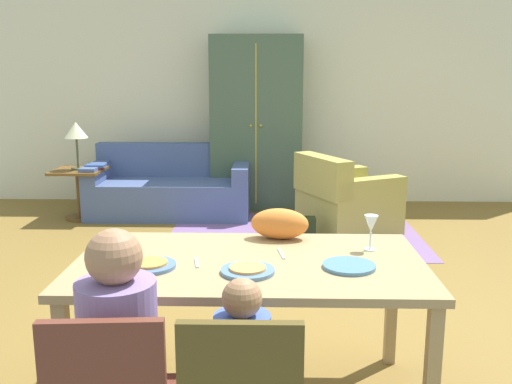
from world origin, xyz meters
The scene contains 22 objects.
ground_plane centered at (0.00, 0.47, -0.01)m, with size 7.44×6.14×0.02m, color brown.
back_wall centered at (0.00, 3.59, 1.35)m, with size 7.44×0.10×2.70m, color beige.
dining_table centered at (0.00, -1.15, 0.69)m, with size 1.71×0.95×0.76m.
plate_near_man centered at (-0.47, -1.27, 0.77)m, with size 0.25×0.25×0.02m, color #4E72AA.
pizza_near_man centered at (-0.47, -1.27, 0.78)m, with size 0.17×0.17×0.01m, color #E0923F.
plate_near_child centered at (0.00, -1.33, 0.77)m, with size 0.25×0.25×0.02m, color #567BA5.
pizza_near_child centered at (0.00, -1.33, 0.78)m, with size 0.17×0.17×0.01m, color #DE994F.
plate_near_woman centered at (0.48, -1.25, 0.77)m, with size 0.25×0.25×0.02m, color teal.
wine_glass centered at (0.62, -0.97, 0.89)m, with size 0.07×0.07×0.19m.
fork centered at (-0.25, -1.20, 0.76)m, with size 0.02×0.15×0.01m, color silver.
knife centered at (0.16, -1.05, 0.76)m, with size 0.01×0.17×0.01m, color silver.
person_man centered at (-0.47, -1.81, 0.51)m, with size 0.30×0.41×1.11m.
cat centered at (0.15, -0.77, 0.84)m, with size 0.32×0.16×0.17m, color orange.
area_rug centered at (0.35, 1.94, 0.00)m, with size 2.60×1.80×0.01m, color slate.
couch centered at (-1.09, 2.79, 0.30)m, with size 1.88×0.86×0.82m.
armchair centered at (0.89, 2.11, 0.32)m, with size 1.15×1.15×0.82m.
armoire centered at (-0.08, 3.20, 1.05)m, with size 1.10×0.59×2.10m.
side_table centered at (-2.10, 2.54, 0.38)m, with size 0.56×0.56×0.58m.
table_lamp centered at (-2.10, 2.54, 1.01)m, with size 0.26×0.26×0.54m.
book_lower centered at (-1.94, 2.55, 0.59)m, with size 0.22×0.16×0.03m, color maroon.
book_upper centered at (-1.90, 2.55, 0.62)m, with size 0.22×0.16×0.03m, color #314E8B.
handbag centered at (0.39, 1.64, 0.13)m, with size 0.32×0.16×0.26m, color black.
Camera 1 is at (0.10, -3.81, 1.66)m, focal length 39.87 mm.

